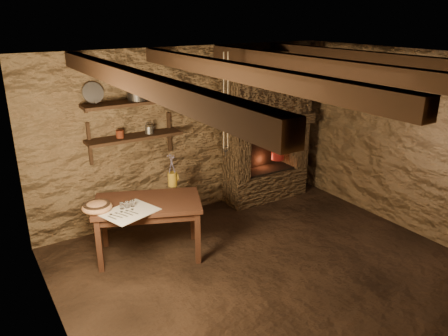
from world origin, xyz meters
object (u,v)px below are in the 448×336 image
stoneware_jug (172,173)px  wooden_bowl (97,207)px  red_pot (278,154)px  work_table (149,226)px  iron_stockpot (137,93)px

stoneware_jug → wooden_bowl: bearing=-150.9°
stoneware_jug → red_pot: (1.99, 0.34, -0.19)m
stoneware_jug → wooden_bowl: size_ratio=1.22×
wooden_bowl → red_pot: bearing=10.5°
work_table → stoneware_jug: 0.75m
work_table → stoneware_jug: bearing=53.7°
red_pot → stoneware_jug: bearing=-170.4°
work_table → red_pot: (2.47, 0.62, 0.32)m
iron_stockpot → red_pot: iron_stockpot is taller
work_table → wooden_bowl: (-0.58, 0.06, 0.37)m
wooden_bowl → iron_stockpot: (0.82, 0.68, 1.11)m
wooden_bowl → iron_stockpot: bearing=39.7°
work_table → iron_stockpot: size_ratio=5.78×
stoneware_jug → iron_stockpot: bearing=133.7°
stoneware_jug → iron_stockpot: iron_stockpot is taller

